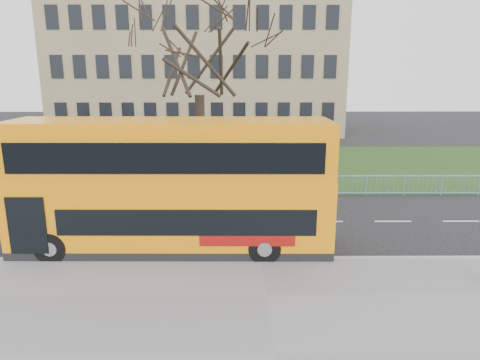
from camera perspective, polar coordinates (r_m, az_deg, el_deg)
name	(u,v)px	position (r m, az deg, el deg)	size (l,w,h in m)	color
ground	(259,244)	(16.45, 2.55, -8.48)	(120.00, 120.00, 0.00)	black
pavement	(274,356)	(10.50, 4.55, -22.30)	(80.00, 10.50, 0.12)	slate
kerb	(261,259)	(15.00, 2.86, -10.48)	(80.00, 0.20, 0.14)	gray
grass_verge	(249,165)	(30.15, 1.19, 1.98)	(80.00, 15.40, 0.08)	#1E3D16
guard_railing	(253,186)	(22.54, 1.73, -0.78)	(40.00, 0.12, 1.10)	#78ABD5
bare_tree	(199,78)	(25.29, -5.47, 13.40)	(8.38, 8.38, 11.98)	black
civic_building	(200,68)	(50.37, -5.31, 14.67)	(30.00, 15.00, 14.00)	#8F7C5A
yellow_bus	(172,183)	(15.32, -9.06, -0.43)	(11.20, 2.80, 4.68)	orange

